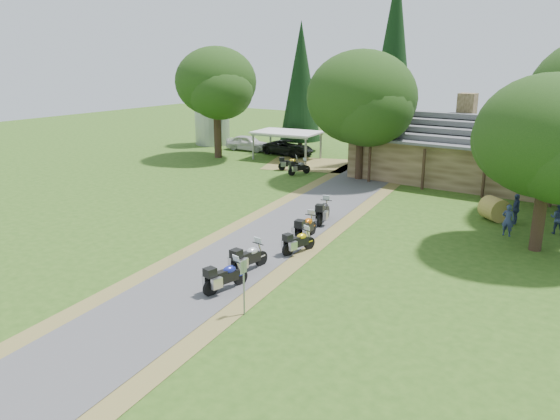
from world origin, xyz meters
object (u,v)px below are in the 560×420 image
Objects in this scene: motorcycle_row_c at (299,240)px; motorcycle_carport_a at (290,163)px; motorcycle_carport_b at (299,167)px; motorcycle_row_e at (323,210)px; silo at (212,109)px; hay_bale at (494,209)px; carport at (287,145)px; car_white_sedan at (248,141)px; lodge at (503,150)px; motorcycle_row_a at (226,275)px; motorcycle_row_b at (249,256)px; car_dark_suv at (288,144)px; motorcycle_row_d at (306,226)px.

motorcycle_carport_a is (-10.69, 15.64, -0.01)m from motorcycle_row_c.
motorcycle_carport_b is at bearing -76.28° from motorcycle_carport_a.
motorcycle_row_e is at bearing 31.11° from motorcycle_row_c.
silo is 5.46× the size of hay_bale.
motorcycle_row_e reaches higher than motorcycle_row_c.
motorcycle_row_c is 1.02× the size of motorcycle_carport_a.
motorcycle_row_e is (12.09, -14.69, -0.53)m from carport.
silo is 6.01m from car_white_sedan.
silo is (-28.82, 2.39, 1.11)m from lodge.
lodge is 25.40m from motorcycle_row_a.
lodge reaches higher than motorcycle_carport_a.
motorcycle_row_e is (-0.88, 7.87, 0.02)m from motorcycle_row_b.
car_dark_suv is 23.85m from motorcycle_row_d.
car_white_sedan is at bearing 35.43° from motorcycle_row_d.
car_dark_suv is (9.92, -0.91, -2.55)m from silo.
motorcycle_row_e is 1.54× the size of hay_bale.
motorcycle_row_a is at bearing -111.96° from hay_bale.
carport reaches higher than motorcycle_carport_a.
motorcycle_carport_a is (-10.15, 18.73, -0.09)m from motorcycle_row_b.
motorcycle_row_d reaches higher than motorcycle_row_b.
car_white_sedan is at bearing -10.50° from silo.
carport is at bearing 27.75° from motorcycle_row_d.
hay_bale is (6.21, 10.47, 0.05)m from motorcycle_row_c.
motorcycle_row_a is at bearing -104.95° from motorcycle_carport_a.
carport is 4.30× the size of hay_bale.
motorcycle_row_c is 0.87× the size of motorcycle_row_e.
motorcycle_carport_b is 1.36× the size of hay_bale.
motorcycle_row_c is 0.99× the size of motorcycle_carport_b.
hay_bale is at bearing -21.18° from motorcycle_row_b.
hay_bale is at bearing -111.14° from car_dark_suv.
car_dark_suv is 28.06m from motorcycle_row_b.
motorcycle_row_a reaches higher than motorcycle_row_c.
motorcycle_row_b is 4.90m from motorcycle_row_d.
motorcycle_carport_b reaches higher than motorcycle_carport_a.
car_dark_suv is 2.99× the size of motorcycle_carport_b.
car_white_sedan is 30.56m from motorcycle_row_b.
hay_bale reaches higher than motorcycle_carport_a.
motorcycle_carport_b is (15.27, -7.53, -2.96)m from silo.
motorcycle_carport_b is (-8.49, 12.81, -0.08)m from motorcycle_row_d.
silo is at bearing 91.07° from car_dark_suv.
lodge is 28.94m from silo.
motorcycle_row_a is 16.87m from hay_bale.
motorcycle_row_c is (19.15, -21.16, -0.32)m from car_white_sedan.
car_dark_suv is 4.06× the size of hay_bale.
motorcycle_row_b is at bearing -131.82° from motorcycle_carport_b.
motorcycle_row_e is 9.52m from hay_bale.
carport is 6.54m from motorcycle_carport_b.
motorcycle_row_a is at bearing -100.15° from lodge.
motorcycle_row_d reaches higher than motorcycle_row_c.
motorcycle_row_d is (18.44, -19.35, -0.23)m from car_white_sedan.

